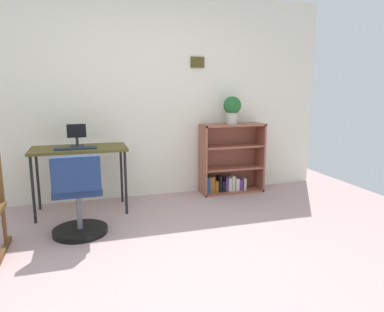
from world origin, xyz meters
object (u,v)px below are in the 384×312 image
at_px(desk, 79,153).
at_px(potted_plant_on_shelf, 232,108).
at_px(keyboard, 76,148).
at_px(bookshelf_low, 229,162).
at_px(monitor, 77,135).
at_px(office_chair, 78,201).

relative_size(desk, potted_plant_on_shelf, 2.86).
xyz_separation_m(keyboard, potted_plant_on_shelf, (1.95, 0.32, 0.38)).
bearing_deg(keyboard, bookshelf_low, 10.85).
bearing_deg(monitor, potted_plant_on_shelf, 3.38).
xyz_separation_m(monitor, potted_plant_on_shelf, (1.94, 0.11, 0.26)).
xyz_separation_m(desk, keyboard, (-0.03, -0.10, 0.08)).
distance_m(monitor, office_chair, 0.95).
relative_size(office_chair, potted_plant_on_shelf, 2.25).
xyz_separation_m(desk, monitor, (-0.02, 0.10, 0.19)).
distance_m(desk, potted_plant_on_shelf, 1.98).
xyz_separation_m(keyboard, office_chair, (0.01, -0.59, -0.40)).
bearing_deg(bookshelf_low, keyboard, -169.15).
bearing_deg(keyboard, monitor, 85.94).
height_order(desk, monitor, monitor).
xyz_separation_m(keyboard, bookshelf_low, (1.95, 0.37, -0.35)).
relative_size(keyboard, potted_plant_on_shelf, 1.21).
relative_size(desk, monitor, 4.11).
distance_m(keyboard, bookshelf_low, 2.02).
distance_m(monitor, bookshelf_low, 2.00).
relative_size(desk, bookshelf_low, 1.11).
bearing_deg(office_chair, monitor, 89.47).
bearing_deg(bookshelf_low, office_chair, -153.53).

